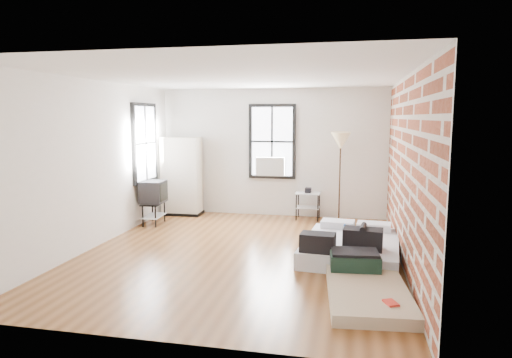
% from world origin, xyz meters
% --- Properties ---
extents(ground, '(6.00, 6.00, 0.00)m').
position_xyz_m(ground, '(0.00, 0.00, 0.00)').
color(ground, brown).
rests_on(ground, ground).
extents(room_shell, '(5.02, 6.02, 2.80)m').
position_xyz_m(room_shell, '(0.23, 0.36, 1.74)').
color(room_shell, silver).
rests_on(room_shell, ground).
extents(mattress_main, '(1.61, 2.07, 0.63)m').
position_xyz_m(mattress_main, '(1.74, 0.22, 0.17)').
color(mattress_main, white).
rests_on(mattress_main, ground).
extents(mattress_bare, '(1.10, 1.86, 0.39)m').
position_xyz_m(mattress_bare, '(1.91, -1.28, 0.12)').
color(mattress_bare, tan).
rests_on(mattress_bare, ground).
extents(wardrobe, '(0.89, 0.52, 1.74)m').
position_xyz_m(wardrobe, '(-2.00, 2.65, 0.87)').
color(wardrobe, black).
rests_on(wardrobe, ground).
extents(side_table, '(0.52, 0.42, 0.68)m').
position_xyz_m(side_table, '(0.83, 2.72, 0.46)').
color(side_table, black).
rests_on(side_table, ground).
extents(floor_lamp, '(0.40, 0.40, 1.88)m').
position_xyz_m(floor_lamp, '(1.49, 2.65, 1.62)').
color(floor_lamp, black).
rests_on(floor_lamp, ground).
extents(tv_stand, '(0.48, 0.66, 0.90)m').
position_xyz_m(tv_stand, '(-2.21, 1.61, 0.64)').
color(tv_stand, black).
rests_on(tv_stand, ground).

